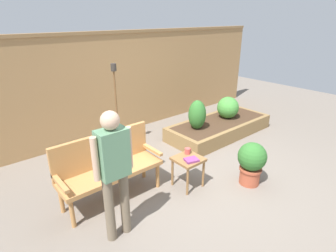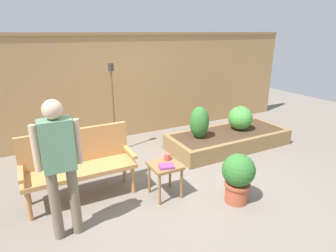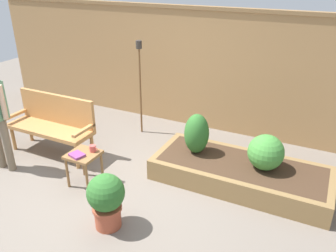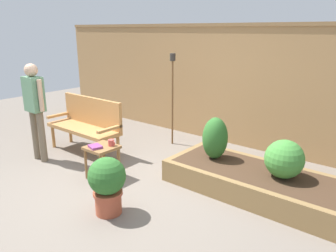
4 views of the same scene
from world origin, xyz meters
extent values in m
plane|color=#70665B|center=(0.00, 0.00, 0.00)|extent=(14.00, 14.00, 0.00)
cube|color=#A37A4C|center=(0.00, 2.60, 1.05)|extent=(8.40, 0.10, 2.10)
cube|color=olive|center=(0.00, 2.60, 2.13)|extent=(8.40, 0.14, 0.06)
cylinder|color=#B77F47|center=(-0.72, 0.71, 0.20)|extent=(0.06, 0.06, 0.40)
cylinder|color=#B77F47|center=(-0.72, 0.35, 0.20)|extent=(0.06, 0.06, 0.40)
cylinder|color=#B77F47|center=(-2.04, 0.71, 0.20)|extent=(0.06, 0.06, 0.40)
cylinder|color=#B77F47|center=(-2.04, 0.35, 0.20)|extent=(0.06, 0.06, 0.40)
cube|color=#B77F47|center=(-1.38, 0.53, 0.43)|extent=(1.44, 0.48, 0.06)
cube|color=#B77F47|center=(-1.38, 0.74, 0.70)|extent=(1.44, 0.06, 0.48)
cube|color=#B77F47|center=(-2.07, 0.53, 0.56)|extent=(0.06, 0.48, 0.04)
cube|color=#B77F47|center=(-0.69, 0.53, 0.56)|extent=(0.06, 0.48, 0.04)
cylinder|color=olive|center=(-0.19, 0.24, 0.22)|extent=(0.04, 0.04, 0.44)
cylinder|color=olive|center=(-0.19, -0.09, 0.22)|extent=(0.04, 0.04, 0.44)
cylinder|color=olive|center=(-0.52, 0.24, 0.22)|extent=(0.04, 0.04, 0.44)
cylinder|color=olive|center=(-0.52, -0.09, 0.22)|extent=(0.04, 0.04, 0.44)
cube|color=olive|center=(-0.35, 0.08, 0.46)|extent=(0.40, 0.40, 0.04)
cylinder|color=#CC4C47|center=(-0.27, 0.18, 0.52)|extent=(0.09, 0.09, 0.09)
torus|color=#CC4C47|center=(-0.22, 0.18, 0.52)|extent=(0.06, 0.01, 0.06)
cube|color=#7F3875|center=(-0.38, -0.01, 0.50)|extent=(0.23, 0.20, 0.03)
cylinder|color=#A84C33|center=(0.43, -0.50, 0.12)|extent=(0.30, 0.30, 0.24)
cylinder|color=#A84C33|center=(0.43, -0.50, 0.25)|extent=(0.34, 0.34, 0.04)
sphere|color=#2D6628|center=(0.43, -0.50, 0.47)|extent=(0.43, 0.43, 0.43)
cube|color=olive|center=(1.55, 0.59, 0.15)|extent=(2.40, 0.09, 0.30)
cube|color=olive|center=(1.55, 1.50, 0.15)|extent=(2.40, 0.09, 0.30)
cube|color=olive|center=(0.40, 1.05, 0.15)|extent=(0.09, 0.82, 0.30)
cube|color=#422D1E|center=(1.55, 1.05, 0.15)|extent=(2.22, 0.82, 0.30)
cylinder|color=brown|center=(0.87, 1.09, 0.33)|extent=(0.04, 0.04, 0.06)
ellipsoid|color=#2D6628|center=(0.87, 1.09, 0.60)|extent=(0.35, 0.35, 0.59)
cylinder|color=brown|center=(1.85, 1.09, 0.33)|extent=(0.04, 0.04, 0.06)
sphere|color=#428938|center=(1.85, 1.09, 0.54)|extent=(0.48, 0.48, 0.48)
cylinder|color=brown|center=(-0.49, 1.85, 0.76)|extent=(0.03, 0.03, 1.52)
cylinder|color=#332D28|center=(-0.49, 1.85, 1.59)|extent=(0.10, 0.10, 0.13)
cylinder|color=#70604C|center=(-1.57, -0.12, 0.41)|extent=(0.11, 0.11, 0.82)
cylinder|color=#70604C|center=(-1.77, -0.12, 0.41)|extent=(0.11, 0.11, 0.82)
cube|color=#5B8966|center=(-1.67, -0.12, 1.09)|extent=(0.32, 0.20, 0.54)
cylinder|color=tan|center=(-1.47, -0.12, 1.09)|extent=(0.07, 0.07, 0.49)
cylinder|color=tan|center=(-1.87, -0.12, 1.09)|extent=(0.07, 0.07, 0.49)
sphere|color=tan|center=(-1.67, -0.12, 1.46)|extent=(0.20, 0.20, 0.20)
camera|label=1|loc=(-2.86, -2.43, 2.43)|focal=29.04mm
camera|label=2|loc=(-1.89, -2.93, 2.17)|focal=29.77mm
camera|label=3|loc=(2.46, -3.03, 2.77)|focal=36.90mm
camera|label=4|loc=(3.09, -2.67, 2.06)|focal=34.99mm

